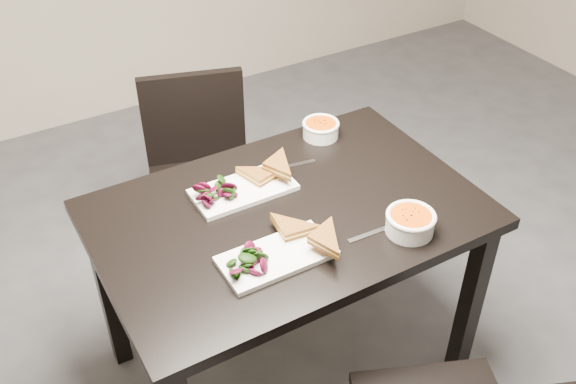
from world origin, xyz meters
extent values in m
cube|color=black|center=(-0.35, 0.33, 0.73)|extent=(1.20, 0.80, 0.04)
cube|color=black|center=(0.19, -0.01, 0.35)|extent=(0.06, 0.06, 0.71)
cube|color=black|center=(-0.89, 0.67, 0.35)|extent=(0.06, 0.06, 0.71)
cube|color=black|center=(0.19, 0.67, 0.35)|extent=(0.06, 0.06, 0.71)
cube|color=black|center=(-0.38, 0.97, 0.43)|extent=(0.52, 0.52, 0.04)
cube|color=black|center=(-0.60, 0.86, 0.21)|extent=(0.05, 0.05, 0.41)
cube|color=black|center=(-0.26, 0.75, 0.21)|extent=(0.05, 0.05, 0.41)
cube|color=black|center=(-0.50, 1.20, 0.21)|extent=(0.05, 0.05, 0.41)
cube|color=black|center=(-0.15, 1.09, 0.21)|extent=(0.05, 0.05, 0.41)
cube|color=black|center=(-0.32, 1.16, 0.65)|extent=(0.41, 0.16, 0.40)
cube|color=white|center=(-0.49, 0.16, 0.76)|extent=(0.33, 0.16, 0.02)
cylinder|color=white|center=(-0.08, 0.06, 0.78)|extent=(0.15, 0.15, 0.06)
cylinder|color=orange|center=(-0.08, 0.06, 0.80)|extent=(0.12, 0.12, 0.02)
torus|color=white|center=(-0.08, 0.06, 0.81)|extent=(0.15, 0.15, 0.01)
cube|color=silver|center=(-0.18, 0.11, 0.75)|extent=(0.18, 0.02, 0.00)
cube|color=white|center=(-0.43, 0.49, 0.76)|extent=(0.33, 0.17, 0.02)
cylinder|color=white|center=(-0.03, 0.64, 0.78)|extent=(0.13, 0.13, 0.05)
cylinder|color=orange|center=(-0.03, 0.64, 0.80)|extent=(0.11, 0.11, 0.02)
torus|color=white|center=(-0.03, 0.64, 0.80)|extent=(0.14, 0.14, 0.01)
cube|color=silver|center=(-0.22, 0.53, 0.75)|extent=(0.18, 0.04, 0.00)
camera|label=1|loc=(-1.15, -1.04, 2.04)|focal=40.70mm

